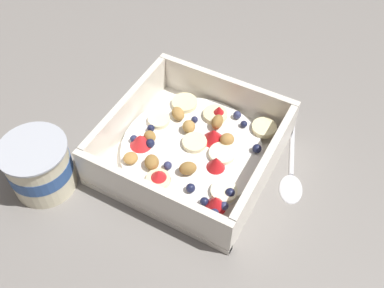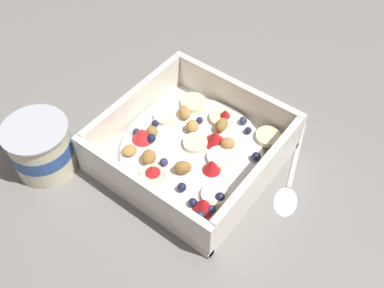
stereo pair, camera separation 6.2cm
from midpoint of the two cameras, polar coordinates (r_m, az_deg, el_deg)
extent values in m
plane|color=gray|center=(0.65, -3.69, -1.53)|extent=(2.40, 2.40, 0.00)
cube|color=white|center=(0.64, -2.77, -1.60)|extent=(0.22, 0.22, 0.01)
cube|color=white|center=(0.68, 1.71, 6.19)|extent=(0.22, 0.01, 0.07)
cube|color=white|center=(0.57, -8.38, -7.34)|extent=(0.22, 0.01, 0.07)
cube|color=white|center=(0.59, 6.21, -3.80)|extent=(0.01, 0.20, 0.07)
cube|color=white|center=(0.66, -10.93, 3.46)|extent=(0.01, 0.20, 0.07)
cylinder|color=white|center=(0.63, -2.81, -0.96)|extent=(0.20, 0.20, 0.01)
cylinder|color=#F4EAB7|center=(0.62, -2.49, 0.02)|extent=(0.04, 0.04, 0.01)
cylinder|color=beige|center=(0.59, -7.60, -4.63)|extent=(0.04, 0.04, 0.01)
cylinder|color=#F7EFC6|center=(0.58, 1.04, -6.28)|extent=(0.05, 0.05, 0.01)
cylinder|color=#F7EFC6|center=(0.61, 1.01, -1.42)|extent=(0.05, 0.05, 0.01)
cylinder|color=#F4EAB7|center=(0.66, -6.95, 2.90)|extent=(0.05, 0.05, 0.01)
cylinder|color=beige|center=(0.68, -3.58, 5.12)|extent=(0.05, 0.05, 0.01)
cylinder|color=beige|center=(0.66, 0.32, 3.65)|extent=(0.05, 0.05, 0.01)
cylinder|color=beige|center=(0.65, 6.53, 1.93)|extent=(0.04, 0.04, 0.01)
cone|color=red|center=(0.62, -0.06, 1.00)|extent=(0.04, 0.04, 0.02)
cone|color=red|center=(0.59, -7.58, -4.13)|extent=(0.04, 0.04, 0.02)
cone|color=red|center=(0.66, 0.77, 4.08)|extent=(0.03, 0.03, 0.02)
cone|color=red|center=(0.63, -9.43, 0.33)|extent=(0.03, 0.03, 0.02)
cone|color=red|center=(0.56, -0.16, -7.66)|extent=(0.04, 0.04, 0.02)
cone|color=red|center=(0.59, 0.11, -2.58)|extent=(0.03, 0.03, 0.02)
sphere|color=#23284C|center=(0.56, -0.31, -9.03)|extent=(0.01, 0.01, 0.01)
sphere|color=#191E3D|center=(0.57, 1.81, -6.46)|extent=(0.01, 0.01, 0.01)
sphere|color=#23284C|center=(0.64, -10.24, 0.50)|extent=(0.01, 0.01, 0.01)
sphere|color=#191E3D|center=(0.57, -1.55, -7.58)|extent=(0.01, 0.01, 0.01)
sphere|color=navy|center=(0.66, 3.14, 3.58)|extent=(0.01, 0.01, 0.01)
sphere|color=#23284C|center=(0.65, -2.38, 2.98)|extent=(0.01, 0.01, 0.01)
sphere|color=#191E3D|center=(0.63, -8.19, -0.06)|extent=(0.01, 0.01, 0.01)
sphere|color=#191E3D|center=(0.62, 5.49, -0.76)|extent=(0.01, 0.01, 0.01)
sphere|color=navy|center=(0.56, 0.97, -8.14)|extent=(0.01, 0.01, 0.01)
sphere|color=#191E3D|center=(0.64, -8.13, 1.74)|extent=(0.01, 0.01, 0.01)
sphere|color=#191E3D|center=(0.65, 3.95, 2.41)|extent=(0.01, 0.01, 0.01)
sphere|color=navy|center=(0.60, -6.41, -2.79)|extent=(0.01, 0.01, 0.01)
sphere|color=#191E3D|center=(0.58, -3.26, -5.85)|extent=(0.01, 0.01, 0.01)
ellipsoid|color=olive|center=(0.64, 0.53, 2.70)|extent=(0.02, 0.03, 0.02)
ellipsoid|color=#AD7F42|center=(0.61, -10.73, -1.95)|extent=(0.03, 0.03, 0.01)
ellipsoid|color=tan|center=(0.64, -3.19, 2.08)|extent=(0.02, 0.02, 0.02)
ellipsoid|color=olive|center=(0.63, -8.22, 0.80)|extent=(0.02, 0.02, 0.02)
ellipsoid|color=#AD7F42|center=(0.62, 1.68, 0.43)|extent=(0.03, 0.03, 0.02)
ellipsoid|color=olive|center=(0.59, -3.53, -3.31)|extent=(0.03, 0.03, 0.02)
ellipsoid|color=#AD7F42|center=(0.66, -4.49, 3.75)|extent=(0.03, 0.03, 0.01)
ellipsoid|color=olive|center=(0.60, -8.11, -2.50)|extent=(0.03, 0.03, 0.02)
ellipsoid|color=silver|center=(0.61, 9.79, -5.69)|extent=(0.05, 0.06, 0.01)
cylinder|color=silver|center=(0.67, 10.19, 0.38)|extent=(0.05, 0.12, 0.01)
cylinder|color=beige|center=(0.63, -21.61, -2.94)|extent=(0.08, 0.08, 0.07)
cylinder|color=#2D5193|center=(0.63, -21.71, -2.74)|extent=(0.08, 0.08, 0.02)
cylinder|color=#B7BCC6|center=(0.60, -22.67, -0.72)|extent=(0.09, 0.09, 0.00)
camera|label=1|loc=(0.03, -92.87, -3.48)|focal=41.67mm
camera|label=2|loc=(0.03, 87.13, 3.48)|focal=41.67mm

